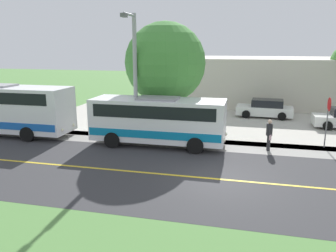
{
  "coord_description": "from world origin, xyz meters",
  "views": [
    {
      "loc": [
        13.81,
        0.78,
        5.66
      ],
      "look_at": [
        -3.5,
        -3.34,
        1.4
      ],
      "focal_mm": 35.95,
      "sensor_mm": 36.0,
      "label": 1
    }
  ],
  "objects_px": {
    "pedestrian_with_bags": "(269,134)",
    "parked_car_near": "(265,109)",
    "street_light_pole": "(134,73)",
    "tree_curbside": "(165,63)",
    "stop_sign": "(328,114)",
    "commercial_building": "(255,80)",
    "shuttle_bus_front": "(158,119)"
  },
  "relations": [
    {
      "from": "pedestrian_with_bags",
      "to": "parked_car_near",
      "type": "height_order",
      "value": "pedestrian_with_bags"
    },
    {
      "from": "pedestrian_with_bags",
      "to": "tree_curbside",
      "type": "xyz_separation_m",
      "value": [
        -2.5,
        -6.52,
        3.65
      ]
    },
    {
      "from": "pedestrian_with_bags",
      "to": "parked_car_near",
      "type": "distance_m",
      "value": 9.17
    },
    {
      "from": "parked_car_near",
      "to": "stop_sign",
      "type": "bearing_deg",
      "value": 20.48
    },
    {
      "from": "stop_sign",
      "to": "commercial_building",
      "type": "height_order",
      "value": "commercial_building"
    },
    {
      "from": "street_light_pole",
      "to": "tree_curbside",
      "type": "xyz_separation_m",
      "value": [
        -2.53,
        1.22,
        0.46
      ]
    },
    {
      "from": "pedestrian_with_bags",
      "to": "stop_sign",
      "type": "bearing_deg",
      "value": 110.97
    },
    {
      "from": "street_light_pole",
      "to": "tree_curbside",
      "type": "distance_m",
      "value": 2.85
    },
    {
      "from": "shuttle_bus_front",
      "to": "tree_curbside",
      "type": "relative_size",
      "value": 1.08
    },
    {
      "from": "street_light_pole",
      "to": "commercial_building",
      "type": "xyz_separation_m",
      "value": [
        -16.53,
        7.15,
        -1.87
      ]
    },
    {
      "from": "stop_sign",
      "to": "commercial_building",
      "type": "xyz_separation_m",
      "value": [
        -15.3,
        -3.73,
        0.29
      ]
    },
    {
      "from": "street_light_pole",
      "to": "parked_car_near",
      "type": "relative_size",
      "value": 1.65
    },
    {
      "from": "pedestrian_with_bags",
      "to": "commercial_building",
      "type": "bearing_deg",
      "value": -177.96
    },
    {
      "from": "pedestrian_with_bags",
      "to": "stop_sign",
      "type": "height_order",
      "value": "stop_sign"
    },
    {
      "from": "stop_sign",
      "to": "tree_curbside",
      "type": "height_order",
      "value": "tree_curbside"
    },
    {
      "from": "shuttle_bus_front",
      "to": "pedestrian_with_bags",
      "type": "height_order",
      "value": "shuttle_bus_front"
    },
    {
      "from": "tree_curbside",
      "to": "commercial_building",
      "type": "xyz_separation_m",
      "value": [
        -14.0,
        5.93,
        -2.33
      ]
    },
    {
      "from": "pedestrian_with_bags",
      "to": "parked_car_near",
      "type": "relative_size",
      "value": 0.38
    },
    {
      "from": "pedestrian_with_bags",
      "to": "street_light_pole",
      "type": "xyz_separation_m",
      "value": [
        0.03,
        -7.73,
        3.19
      ]
    },
    {
      "from": "stop_sign",
      "to": "commercial_building",
      "type": "relative_size",
      "value": 0.14
    },
    {
      "from": "street_light_pole",
      "to": "tree_curbside",
      "type": "relative_size",
      "value": 1.04
    },
    {
      "from": "pedestrian_with_bags",
      "to": "parked_car_near",
      "type": "xyz_separation_m",
      "value": [
        -9.16,
        0.17,
        -0.25
      ]
    },
    {
      "from": "street_light_pole",
      "to": "commercial_building",
      "type": "bearing_deg",
      "value": 156.62
    },
    {
      "from": "parked_car_near",
      "to": "commercial_building",
      "type": "bearing_deg",
      "value": -174.1
    },
    {
      "from": "shuttle_bus_front",
      "to": "parked_car_near",
      "type": "height_order",
      "value": "shuttle_bus_front"
    },
    {
      "from": "stop_sign",
      "to": "street_light_pole",
      "type": "bearing_deg",
      "value": -83.54
    },
    {
      "from": "shuttle_bus_front",
      "to": "pedestrian_with_bags",
      "type": "relative_size",
      "value": 4.48
    },
    {
      "from": "parked_car_near",
      "to": "tree_curbside",
      "type": "xyz_separation_m",
      "value": [
        6.66,
        -6.69,
        3.9
      ]
    },
    {
      "from": "parked_car_near",
      "to": "tree_curbside",
      "type": "height_order",
      "value": "tree_curbside"
    },
    {
      "from": "pedestrian_with_bags",
      "to": "street_light_pole",
      "type": "relative_size",
      "value": 0.23
    },
    {
      "from": "street_light_pole",
      "to": "parked_car_near",
      "type": "xyz_separation_m",
      "value": [
        -9.19,
        7.9,
        -3.44
      ]
    },
    {
      "from": "tree_curbside",
      "to": "stop_sign",
      "type": "bearing_deg",
      "value": 82.33
    }
  ]
}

